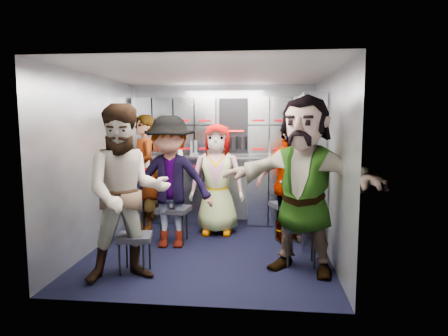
# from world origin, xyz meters

# --- Properties ---
(floor) EXTENTS (3.00, 3.00, 0.00)m
(floor) POSITION_xyz_m (0.00, 0.00, 0.00)
(floor) COLOR black
(floor) RESTS_ON ground
(wall_back) EXTENTS (2.80, 0.04, 2.10)m
(wall_back) POSITION_xyz_m (0.00, 1.50, 1.05)
(wall_back) COLOR gray
(wall_back) RESTS_ON ground
(wall_left) EXTENTS (0.04, 3.00, 2.10)m
(wall_left) POSITION_xyz_m (-1.40, 0.00, 1.05)
(wall_left) COLOR gray
(wall_left) RESTS_ON ground
(wall_right) EXTENTS (0.04, 3.00, 2.10)m
(wall_right) POSITION_xyz_m (1.40, 0.00, 1.05)
(wall_right) COLOR gray
(wall_right) RESTS_ON ground
(ceiling) EXTENTS (2.80, 3.00, 0.02)m
(ceiling) POSITION_xyz_m (0.00, 0.00, 2.10)
(ceiling) COLOR silver
(ceiling) RESTS_ON wall_back
(cart_bank_back) EXTENTS (2.68, 0.38, 0.99)m
(cart_bank_back) POSITION_xyz_m (0.00, 1.29, 0.49)
(cart_bank_back) COLOR #969DA5
(cart_bank_back) RESTS_ON ground
(cart_bank_left) EXTENTS (0.38, 0.76, 0.99)m
(cart_bank_left) POSITION_xyz_m (-1.19, 0.56, 0.49)
(cart_bank_left) COLOR #969DA5
(cart_bank_left) RESTS_ON ground
(counter) EXTENTS (2.68, 0.42, 0.03)m
(counter) POSITION_xyz_m (0.00, 1.29, 1.01)
(counter) COLOR silver
(counter) RESTS_ON cart_bank_back
(locker_bank_back) EXTENTS (2.68, 0.28, 0.82)m
(locker_bank_back) POSITION_xyz_m (0.00, 1.35, 1.49)
(locker_bank_back) COLOR #969DA5
(locker_bank_back) RESTS_ON wall_back
(locker_bank_right) EXTENTS (0.28, 1.00, 0.82)m
(locker_bank_right) POSITION_xyz_m (1.25, 0.70, 1.49)
(locker_bank_right) COLOR #969DA5
(locker_bank_right) RESTS_ON wall_right
(right_cabinet) EXTENTS (0.28, 1.20, 1.00)m
(right_cabinet) POSITION_xyz_m (1.25, 0.60, 0.50)
(right_cabinet) COLOR #969DA5
(right_cabinet) RESTS_ON ground
(coffee_niche) EXTENTS (0.46, 0.16, 0.84)m
(coffee_niche) POSITION_xyz_m (0.18, 1.41, 1.47)
(coffee_niche) COLOR black
(coffee_niche) RESTS_ON wall_back
(red_latch_strip) EXTENTS (2.60, 0.02, 0.03)m
(red_latch_strip) POSITION_xyz_m (0.00, 1.09, 0.88)
(red_latch_strip) COLOR #B40003
(red_latch_strip) RESTS_ON cart_bank_back
(jump_seat_near_left) EXTENTS (0.39, 0.38, 0.40)m
(jump_seat_near_left) POSITION_xyz_m (-0.66, -0.82, 0.35)
(jump_seat_near_left) COLOR black
(jump_seat_near_left) RESTS_ON ground
(jump_seat_mid_left) EXTENTS (0.43, 0.41, 0.46)m
(jump_seat_mid_left) POSITION_xyz_m (-0.50, 0.25, 0.40)
(jump_seat_mid_left) COLOR black
(jump_seat_mid_left) RESTS_ON ground
(jump_seat_center) EXTENTS (0.39, 0.38, 0.41)m
(jump_seat_center) POSITION_xyz_m (0.00, 0.89, 0.36)
(jump_seat_center) COLOR black
(jump_seat_center) RESTS_ON ground
(jump_seat_mid_right) EXTENTS (0.51, 0.50, 0.47)m
(jump_seat_mid_right) POSITION_xyz_m (0.96, 0.62, 0.41)
(jump_seat_mid_right) COLOR black
(jump_seat_mid_right) RESTS_ON ground
(jump_seat_near_right) EXTENTS (0.43, 0.41, 0.45)m
(jump_seat_near_right) POSITION_xyz_m (1.05, -0.41, 0.40)
(jump_seat_near_right) COLOR black
(jump_seat_near_right) RESTS_ON ground
(attendant_standing) EXTENTS (0.64, 0.72, 1.64)m
(attendant_standing) POSITION_xyz_m (-1.05, 0.77, 0.82)
(attendant_standing) COLOR black
(attendant_standing) RESTS_ON ground
(attendant_arc_a) EXTENTS (1.03, 0.93, 1.72)m
(attendant_arc_a) POSITION_xyz_m (-0.66, -1.00, 0.86)
(attendant_arc_a) COLOR black
(attendant_arc_a) RESTS_ON ground
(attendant_arc_b) EXTENTS (1.09, 0.69, 1.62)m
(attendant_arc_b) POSITION_xyz_m (-0.50, 0.07, 0.81)
(attendant_arc_b) COLOR black
(attendant_arc_b) RESTS_ON ground
(attendant_arc_c) EXTENTS (0.75, 0.50, 1.52)m
(attendant_arc_c) POSITION_xyz_m (0.00, 0.71, 0.76)
(attendant_arc_c) COLOR black
(attendant_arc_c) RESTS_ON ground
(attendant_arc_d) EXTENTS (0.97, 0.74, 1.53)m
(attendant_arc_d) POSITION_xyz_m (0.96, 0.44, 0.77)
(attendant_arc_d) COLOR black
(attendant_arc_d) RESTS_ON ground
(attendant_arc_e) EXTENTS (1.77, 1.16, 1.83)m
(attendant_arc_e) POSITION_xyz_m (1.05, -0.59, 0.91)
(attendant_arc_e) COLOR black
(attendant_arc_e) RESTS_ON ground
(bottle_left) EXTENTS (0.07, 0.07, 0.22)m
(bottle_left) POSITION_xyz_m (-0.45, 1.24, 1.14)
(bottle_left) COLOR white
(bottle_left) RESTS_ON counter
(bottle_mid) EXTENTS (0.07, 0.07, 0.23)m
(bottle_mid) POSITION_xyz_m (-0.37, 1.24, 1.15)
(bottle_mid) COLOR white
(bottle_mid) RESTS_ON counter
(bottle_right) EXTENTS (0.06, 0.06, 0.23)m
(bottle_right) POSITION_xyz_m (0.73, 1.24, 1.14)
(bottle_right) COLOR white
(bottle_right) RESTS_ON counter
(cup_left) EXTENTS (0.08, 0.08, 0.10)m
(cup_left) POSITION_xyz_m (-0.62, 1.23, 1.08)
(cup_left) COLOR #C4B28A
(cup_left) RESTS_ON counter
(cup_right) EXTENTS (0.09, 0.09, 0.09)m
(cup_right) POSITION_xyz_m (0.95, 1.23, 1.08)
(cup_right) COLOR #C4B28A
(cup_right) RESTS_ON counter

